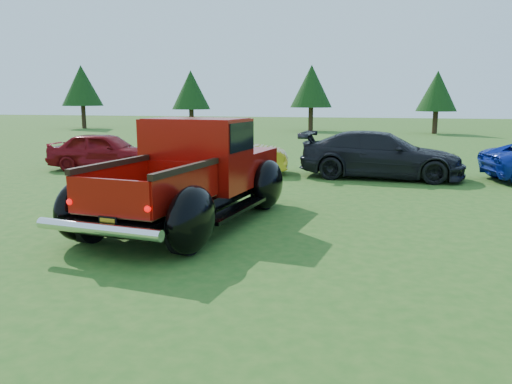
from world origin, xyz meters
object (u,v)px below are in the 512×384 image
Objects in this scene: tree_west at (191,90)px; tree_mid_left at (311,86)px; tree_far_west at (82,86)px; tree_mid_right at (437,91)px; pickup_truck at (197,172)px; show_car_grey at (381,155)px; show_car_yellow at (228,153)px; show_car_red at (105,151)px.

tree_mid_left is (9.00, 2.00, 0.27)m from tree_west.
tree_far_west is 28.01m from tree_mid_right.
tree_west is 9.22m from tree_mid_left.
pickup_truck is (20.45, -28.16, -2.54)m from tree_far_west.
pickup_truck is (10.45, -27.16, -2.13)m from tree_west.
tree_mid_left is (19.00, 1.00, -0.14)m from tree_far_west.
show_car_yellow is at bearing 95.32° from show_car_grey.
tree_far_west reaches higher than pickup_truck.
tree_west is 1.15× the size of show_car_yellow.
tree_mid_left is 9.06m from tree_mid_right.
show_car_grey is (-3.85, -21.67, -2.24)m from tree_mid_right.
tree_far_west reaches higher than tree_west.
tree_mid_right reaches higher than show_car_grey.
tree_mid_right is (28.00, -0.00, -0.55)m from tree_far_west.
tree_mid_left is at bearing -15.68° from show_car_red.
tree_west is at bearing 118.52° from pickup_truck.
show_car_red is at bearing -77.19° from tree_west.
tree_mid_left is at bearing 173.66° from tree_mid_right.
show_car_grey reaches higher than show_car_yellow.
tree_west is 29.18m from pickup_truck.
show_car_grey is (14.15, -20.67, -2.38)m from tree_west.
show_car_yellow is at bearing -48.69° from tree_far_west.
tree_far_west is 1.13× the size of tree_west.
tree_mid_right is 0.88× the size of show_car_grey.
show_car_yellow is (19.19, -21.84, -2.86)m from tree_far_west.
tree_far_west is at bearing 51.45° from show_car_grey.
tree_far_west reaches higher than show_car_red.
show_car_grey is at bearing -41.90° from tree_far_west.
tree_west is at bearing 7.45° from show_car_red.
pickup_truck is 1.50× the size of show_car_red.
tree_mid_left is 1.25× the size of show_car_yellow.
tree_west is 25.16m from show_car_grey.
tree_mid_right reaches higher than show_car_yellow.
tree_mid_left is 1.14× the size of tree_mid_right.
tree_west is 1.05× the size of tree_mid_right.
tree_far_west is 34.89m from pickup_truck.
pickup_truck reaches higher than show_car_grey.
tree_far_west reaches higher than tree_mid_left.
tree_far_west is 10.06m from tree_west.
tree_west reaches higher than tree_mid_right.
show_car_red and show_car_yellow have the same top height.
tree_far_west is 29.21m from show_car_yellow.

